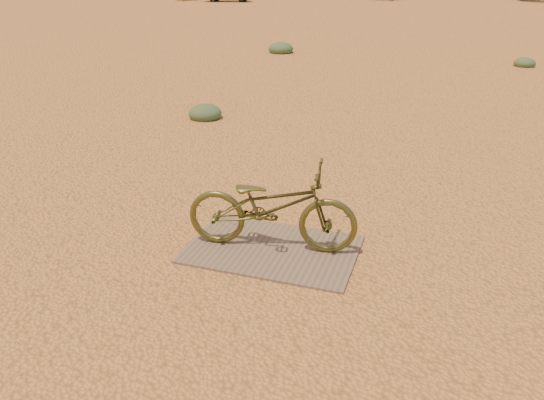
% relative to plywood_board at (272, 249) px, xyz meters
% --- Properties ---
extents(ground, '(120.00, 120.00, 0.00)m').
position_rel_plywood_board_xyz_m(ground, '(0.38, -0.45, -0.01)').
color(ground, '#DC8B47').
rests_on(ground, ground).
extents(plywood_board, '(1.60, 1.06, 0.02)m').
position_rel_plywood_board_xyz_m(plywood_board, '(0.00, 0.00, 0.00)').
color(plywood_board, brown).
rests_on(plywood_board, ground).
extents(bicycle, '(1.67, 0.79, 0.84)m').
position_rel_plywood_board_xyz_m(bicycle, '(-0.01, 0.03, 0.43)').
color(bicycle, '#4A4920').
rests_on(bicycle, plywood_board).
extents(kale_a, '(0.59, 0.59, 0.33)m').
position_rel_plywood_board_xyz_m(kale_a, '(-2.66, 4.17, -0.01)').
color(kale_a, '#496542').
rests_on(kale_a, ground).
extents(kale_b, '(0.56, 0.56, 0.31)m').
position_rel_plywood_board_xyz_m(kale_b, '(3.24, 11.79, -0.01)').
color(kale_b, '#496542').
rests_on(kale_b, ground).
extents(kale_c, '(0.78, 0.78, 0.43)m').
position_rel_plywood_board_xyz_m(kale_c, '(-3.76, 12.03, -0.01)').
color(kale_c, '#496542').
rests_on(kale_c, ground).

